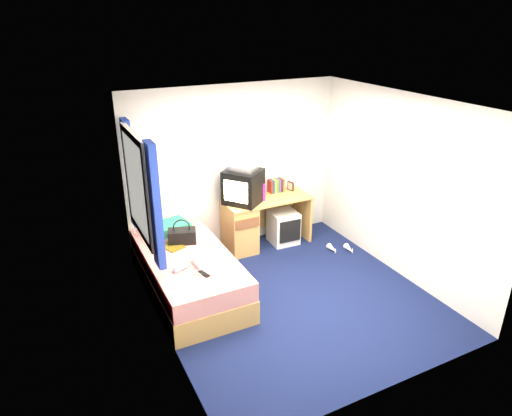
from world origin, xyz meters
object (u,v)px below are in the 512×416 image
aerosol_can (261,191)px  colour_swatch_fan (203,274)px  remote_control (204,274)px  bed (189,273)px  pillow (168,228)px  pink_water_bottle (263,193)px  vcr (243,168)px  handbag (182,236)px  crt_tv (243,187)px  towel (206,260)px  storage_cube (283,227)px  magazine (173,246)px  water_bottle (181,267)px  white_heels (341,249)px  desk (250,222)px

aerosol_can → colour_swatch_fan: aerosol_can is taller
remote_control → bed: bearing=73.8°
pillow → pink_water_bottle: size_ratio=2.27×
vcr → handbag: bearing=-105.6°
crt_tv → vcr: size_ratio=1.76×
crt_tv → handbag: (-1.07, -0.41, -0.36)m
aerosol_can → towel: 1.73m
storage_cube → magazine: size_ratio=1.79×
pillow → magazine: (-0.07, -0.44, -0.05)m
water_bottle → white_heels: (2.54, 0.33, -0.54)m
bed → white_heels: (2.36, -0.00, -0.23)m
remote_control → pink_water_bottle: bearing=24.0°
storage_cube → aerosol_can: 0.69m
vcr → remote_control: bearing=-77.4°
colour_swatch_fan → magazine: bearing=98.3°
handbag → pillow: bearing=119.9°
vcr → remote_control: vcr is taller
water_bottle → remote_control: 0.29m
crt_tv → towel: crt_tv is taller
storage_cube → white_heels: 0.93m
colour_swatch_fan → desk: bearing=46.7°
pillow → remote_control: pillow is taller
aerosol_can → remote_control: bearing=-136.3°
bed → aerosol_can: size_ratio=10.98×
vcr → bed: bearing=-93.3°
bed → pink_water_bottle: pink_water_bottle is taller
vcr → remote_control: 1.84m
pillow → remote_control: size_ratio=3.39×
bed → colour_swatch_fan: (0.01, -0.54, 0.28)m
colour_swatch_fan → vcr: bearing=49.2°
colour_swatch_fan → bed: bearing=91.1°
towel → magazine: 0.63m
bed → water_bottle: 0.48m
magazine → water_bottle: water_bottle is taller
vcr → water_bottle: 1.82m
bed → remote_control: (0.01, -0.55, 0.28)m
desk → magazine: desk is taller
storage_cube → water_bottle: size_ratio=2.51×
aerosol_can → storage_cube: bearing=-24.7°
crt_tv → handbag: crt_tv is taller
towel → bed: bearing=112.4°
bed → white_heels: 2.37m
aerosol_can → pillow: bearing=-176.1°
pillow → remote_control: 1.25m
storage_cube → magazine: 1.91m
desk → colour_swatch_fan: desk is taller
desk → colour_swatch_fan: size_ratio=5.91×
crt_tv → remote_control: 1.75m
bed → handbag: bearing=82.2°
remote_control → vcr: bearing=32.0°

